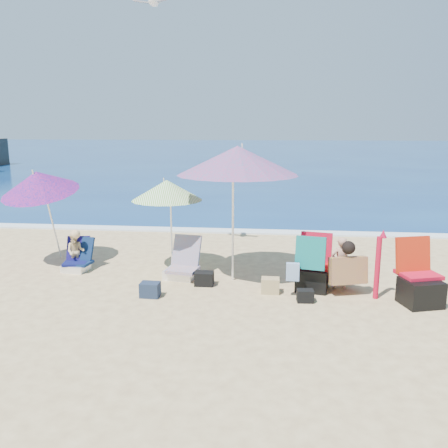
# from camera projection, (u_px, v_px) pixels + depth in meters

# --- Properties ---
(ground) EXTENTS (120.00, 120.00, 0.00)m
(ground) POSITION_uv_depth(u_px,v_px,m) (236.00, 304.00, 7.36)
(ground) COLOR #D8BC84
(ground) RESTS_ON ground
(sea) EXTENTS (120.00, 80.00, 0.12)m
(sea) POSITION_uv_depth(u_px,v_px,m) (268.00, 152.00, 51.12)
(sea) COLOR navy
(sea) RESTS_ON ground
(foam) EXTENTS (120.00, 0.50, 0.04)m
(foam) POSITION_uv_depth(u_px,v_px,m) (251.00, 232.00, 12.31)
(foam) COLOR white
(foam) RESTS_ON ground
(umbrella_turquoise) EXTENTS (2.60, 2.60, 2.51)m
(umbrella_turquoise) POSITION_uv_depth(u_px,v_px,m) (237.00, 161.00, 8.14)
(umbrella_turquoise) COLOR white
(umbrella_turquoise) RESTS_ON ground
(umbrella_striped) EXTENTS (1.77, 1.77, 1.83)m
(umbrella_striped) POSITION_uv_depth(u_px,v_px,m) (167.00, 190.00, 8.79)
(umbrella_striped) COLOR white
(umbrella_striped) RESTS_ON ground
(umbrella_blue) EXTENTS (1.77, 1.82, 2.09)m
(umbrella_blue) POSITION_uv_depth(u_px,v_px,m) (38.00, 182.00, 9.11)
(umbrella_blue) COLOR white
(umbrella_blue) RESTS_ON ground
(furled_umbrella) EXTENTS (0.17, 0.14, 1.16)m
(furled_umbrella) POSITION_uv_depth(u_px,v_px,m) (379.00, 261.00, 7.48)
(furled_umbrella) COLOR #B30C27
(furled_umbrella) RESTS_ON ground
(chair_navy) EXTENTS (0.56, 0.62, 0.62)m
(chair_navy) POSITION_uv_depth(u_px,v_px,m) (78.00, 262.00, 9.07)
(chair_navy) COLOR #0C1F44
(chair_navy) RESTS_ON ground
(chair_rainbow) EXTENTS (0.68, 0.80, 0.77)m
(chair_rainbow) POSITION_uv_depth(u_px,v_px,m) (183.00, 267.00, 8.62)
(chair_rainbow) COLOR #EC8553
(chair_rainbow) RESTS_ON ground
(camp_chair_left) EXTENTS (0.74, 0.87, 1.04)m
(camp_chair_left) POSITION_uv_depth(u_px,v_px,m) (419.00, 285.00, 7.33)
(camp_chair_left) COLOR red
(camp_chair_left) RESTS_ON ground
(camp_chair_right) EXTENTS (0.84, 0.86, 1.02)m
(camp_chair_right) POSITION_uv_depth(u_px,v_px,m) (312.00, 270.00, 7.92)
(camp_chair_right) COLOR red
(camp_chair_right) RESTS_ON ground
(person_center) EXTENTS (0.72, 0.76, 0.94)m
(person_center) POSITION_uv_depth(u_px,v_px,m) (343.00, 266.00, 7.85)
(person_center) COLOR tan
(person_center) RESTS_ON ground
(person_left) EXTENTS (0.51, 0.61, 0.82)m
(person_left) POSITION_uv_depth(u_px,v_px,m) (76.00, 251.00, 9.08)
(person_left) COLOR #D5B580
(person_left) RESTS_ON ground
(bag_navy_a) EXTENTS (0.33, 0.24, 0.25)m
(bag_navy_a) POSITION_uv_depth(u_px,v_px,m) (150.00, 290.00, 7.66)
(bag_navy_a) COLOR #1B273C
(bag_navy_a) RESTS_ON ground
(bag_black_a) EXTENTS (0.33, 0.25, 0.24)m
(bag_black_a) POSITION_uv_depth(u_px,v_px,m) (204.00, 279.00, 8.22)
(bag_black_a) COLOR black
(bag_black_a) RESTS_ON ground
(bag_tan) EXTENTS (0.31, 0.22, 0.26)m
(bag_tan) POSITION_uv_depth(u_px,v_px,m) (270.00, 286.00, 7.83)
(bag_tan) COLOR tan
(bag_tan) RESTS_ON ground
(bag_black_b) EXTENTS (0.28, 0.20, 0.20)m
(bag_black_b) POSITION_uv_depth(u_px,v_px,m) (305.00, 296.00, 7.44)
(bag_black_b) COLOR black
(bag_black_b) RESTS_ON ground
(seagull) EXTENTS (0.81, 0.39, 0.14)m
(seagull) POSITION_uv_depth(u_px,v_px,m) (154.00, 2.00, 8.84)
(seagull) COLOR white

